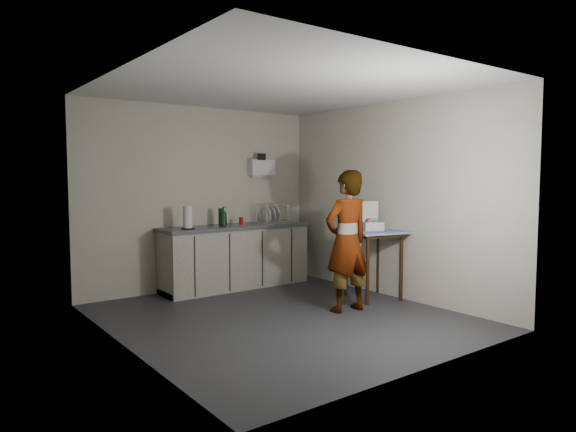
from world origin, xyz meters
TOP-DOWN VIEW (x-y plane):
  - ground at (0.00, 0.00)m, footprint 4.00×4.00m
  - wall_back at (0.00, 1.99)m, footprint 3.60×0.02m
  - wall_right at (1.79, 0.00)m, footprint 0.02×4.00m
  - wall_left at (-1.79, 0.00)m, footprint 0.02×4.00m
  - ceiling at (0.00, 0.00)m, footprint 3.60×4.00m
  - kitchen_counter at (0.40, 1.70)m, footprint 2.24×0.62m
  - wall_shelf at (1.00, 1.92)m, footprint 0.42×0.18m
  - side_table at (1.50, 0.02)m, footprint 0.83×0.83m
  - standing_man at (0.78, -0.23)m, footprint 0.64×0.44m
  - soap_bottle at (0.18, 1.66)m, footprint 0.15×0.15m
  - soda_can at (0.49, 1.69)m, footprint 0.06×0.06m
  - dark_bottle at (0.17, 1.70)m, footprint 0.07×0.07m
  - paper_towel at (-0.40, 1.60)m, footprint 0.17×0.17m
  - dish_rack at (1.01, 1.65)m, footprint 0.43×0.32m
  - bakery_box at (1.52, 0.08)m, footprint 0.36×0.36m

SIDE VIEW (x-z plane):
  - ground at x=0.00m, z-range 0.00..0.00m
  - kitchen_counter at x=0.40m, z-range -0.03..0.88m
  - side_table at x=1.50m, z-range 0.34..1.25m
  - standing_man at x=0.78m, z-range 0.00..1.69m
  - soda_can at x=0.49m, z-range 0.91..1.02m
  - dish_rack at x=1.01m, z-range 0.83..1.13m
  - bakery_box at x=1.52m, z-range 0.81..1.18m
  - dark_bottle at x=0.17m, z-range 0.91..1.16m
  - soap_bottle at x=0.18m, z-range 0.91..1.19m
  - paper_towel at x=-0.40m, z-range 0.90..1.21m
  - wall_back at x=0.00m, z-range 0.00..2.60m
  - wall_right at x=1.79m, z-range 0.00..2.60m
  - wall_left at x=-1.79m, z-range 0.00..2.60m
  - wall_shelf at x=1.00m, z-range 1.56..1.93m
  - ceiling at x=0.00m, z-range 2.59..2.60m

